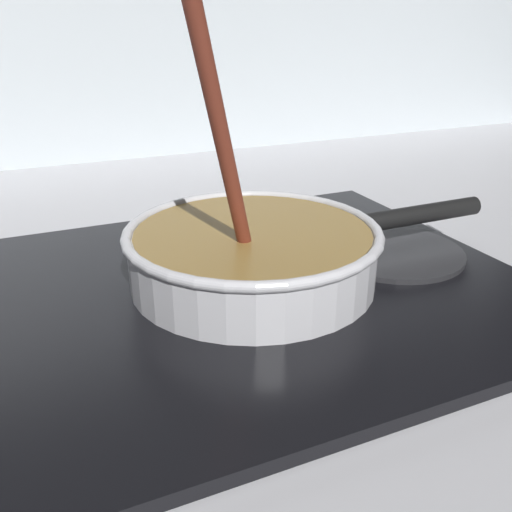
{
  "coord_description": "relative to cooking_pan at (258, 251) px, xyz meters",
  "views": [
    {
      "loc": [
        -0.21,
        -0.35,
        0.27
      ],
      "look_at": [
        0.0,
        0.12,
        0.04
      ],
      "focal_mm": 38.36,
      "sensor_mm": 36.0,
      "label": 1
    }
  ],
  "objects": [
    {
      "name": "backsplash_wall",
      "position": [
        -0.01,
        0.67,
        0.23
      ],
      "size": [
        2.4,
        0.02,
        0.55
      ],
      "primitive_type": "cube",
      "color": "silver",
      "rests_on": "ground"
    },
    {
      "name": "cooking_pan",
      "position": [
        0.0,
        0.0,
        0.0
      ],
      "size": [
        0.43,
        0.26,
        0.29
      ],
      "color": "silver",
      "rests_on": "hob_plate"
    },
    {
      "name": "ground",
      "position": [
        -0.01,
        -0.12,
        -0.07
      ],
      "size": [
        2.4,
        1.6,
        0.04
      ],
      "primitive_type": "cube",
      "color": "#B7B7BC"
    },
    {
      "name": "burner_ring",
      "position": [
        -0.0,
        0.0,
        -0.03
      ],
      "size": [
        0.17,
        0.17,
        0.01
      ],
      "primitive_type": "torus",
      "color": "#592D0C",
      "rests_on": "hob_plate"
    },
    {
      "name": "spare_burner",
      "position": [
        0.17,
        0.0,
        -0.03
      ],
      "size": [
        0.17,
        0.17,
        0.01
      ],
      "primitive_type": "cylinder",
      "color": "#262628",
      "rests_on": "hob_plate"
    },
    {
      "name": "hob_plate",
      "position": [
        -0.0,
        0.0,
        -0.04
      ],
      "size": [
        0.56,
        0.48,
        0.01
      ],
      "primitive_type": "cube",
      "color": "black",
      "rests_on": "ground"
    }
  ]
}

